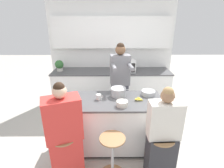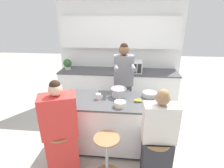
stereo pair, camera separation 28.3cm
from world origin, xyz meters
TOP-DOWN VIEW (x-y plane):
  - ground_plane at (0.00, 0.00)m, footprint 16.00×16.00m
  - wall_back at (0.00, 1.94)m, footprint 3.14×0.22m
  - back_counter at (0.00, 1.62)m, footprint 2.92×0.68m
  - kitchen_island at (0.00, 0.00)m, footprint 1.66×0.75m
  - bar_stool_leftmost at (-0.66, -0.63)m, footprint 0.38×0.38m
  - bar_stool_center at (0.00, -0.65)m, footprint 0.38×0.38m
  - bar_stool_rightmost at (0.66, -0.65)m, footprint 0.38×0.38m
  - person_cooking at (0.16, 0.69)m, footprint 0.43×0.58m
  - person_wrapped_blanket at (-0.64, -0.62)m, footprint 0.54×0.43m
  - person_seated_near at (0.68, -0.62)m, footprint 0.44×0.28m
  - cooking_pot at (0.11, 0.16)m, footprint 0.35×0.26m
  - fruit_bowl at (0.63, 0.19)m, footprint 0.24×0.24m
  - mixing_bowl_steel at (0.15, -0.21)m, footprint 0.18×0.18m
  - coffee_cup_near at (-0.22, 0.02)m, footprint 0.12×0.09m
  - banana_bunch at (0.43, -0.02)m, footprint 0.16×0.11m
  - microwave at (0.33, 1.57)m, footprint 0.48×0.36m
  - potted_plant at (-1.29, 1.62)m, footprint 0.21×0.21m

SIDE VIEW (x-z plane):
  - ground_plane at x=0.00m, z-range 0.00..0.00m
  - bar_stool_leftmost at x=-0.66m, z-range 0.02..0.69m
  - bar_stool_center at x=0.00m, z-range 0.02..0.69m
  - bar_stool_rightmost at x=0.66m, z-range 0.02..0.69m
  - back_counter at x=0.00m, z-range 0.00..0.92m
  - kitchen_island at x=0.00m, z-range 0.01..0.92m
  - person_seated_near at x=0.68m, z-range -0.07..1.33m
  - person_wrapped_blanket at x=-0.64m, z-range -0.04..1.42m
  - person_cooking at x=0.16m, z-range 0.00..1.74m
  - banana_bunch at x=0.43m, z-range 0.91..0.96m
  - fruit_bowl at x=0.63m, z-range 0.91..0.99m
  - mixing_bowl_steel at x=0.15m, z-range 0.91..1.00m
  - coffee_cup_near at x=-0.22m, z-range 0.91..1.00m
  - cooking_pot at x=0.11m, z-range 0.91..1.06m
  - microwave at x=0.33m, z-range 0.92..1.20m
  - potted_plant at x=-1.29m, z-range 0.93..1.20m
  - wall_back at x=0.00m, z-range 0.19..2.89m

